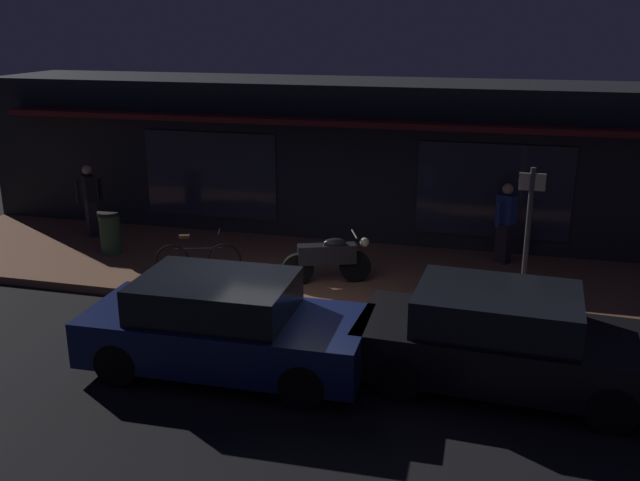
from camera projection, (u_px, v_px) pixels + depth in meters
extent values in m
plane|color=black|center=(277.00, 338.00, 11.51)|extent=(60.00, 60.00, 0.00)
cube|color=brown|center=(322.00, 273.00, 14.26)|extent=(18.00, 4.00, 0.15)
cube|color=black|center=(358.00, 158.00, 16.88)|extent=(18.00, 2.80, 3.60)
cube|color=#262838|center=(210.00, 175.00, 16.43)|extent=(3.20, 0.04, 2.00)
cube|color=#262838|center=(493.00, 191.00, 14.89)|extent=(3.20, 0.04, 2.00)
cube|color=#591919|center=(343.00, 123.00, 15.04)|extent=(16.20, 0.50, 0.12)
cylinder|color=black|center=(298.00, 269.00, 13.37)|extent=(0.60, 0.33, 0.60)
cylinder|color=black|center=(355.00, 267.00, 13.50)|extent=(0.60, 0.33, 0.60)
cube|color=black|center=(327.00, 254.00, 13.35)|extent=(1.13, 0.67, 0.36)
ellipsoid|color=black|center=(335.00, 243.00, 13.31)|extent=(0.50, 0.39, 0.20)
sphere|color=#F9EDB7|center=(365.00, 242.00, 13.37)|extent=(0.18, 0.18, 0.18)
cylinder|color=gray|center=(354.00, 234.00, 13.30)|extent=(0.23, 0.52, 0.03)
torus|color=black|center=(173.00, 261.00, 13.72)|extent=(0.64, 0.25, 0.66)
torus|color=black|center=(224.00, 260.00, 13.79)|extent=(0.64, 0.25, 0.66)
cube|color=black|center=(198.00, 250.00, 13.69)|extent=(0.87, 0.32, 0.06)
cube|color=brown|center=(184.00, 236.00, 13.59)|extent=(0.22, 0.14, 0.06)
cylinder|color=black|center=(219.00, 232.00, 13.61)|extent=(0.15, 0.41, 0.02)
cube|color=#28232D|center=(92.00, 218.00, 16.30)|extent=(0.34, 0.34, 0.85)
cube|color=black|center=(89.00, 188.00, 16.09)|extent=(0.43, 0.42, 0.58)
sphere|color=tan|center=(87.00, 170.00, 15.97)|extent=(0.22, 0.22, 0.22)
cylinder|color=black|center=(100.00, 190.00, 16.25)|extent=(0.13, 0.13, 0.52)
cylinder|color=black|center=(77.00, 192.00, 15.97)|extent=(0.13, 0.13, 0.52)
cube|color=#28232D|center=(503.00, 243.00, 14.51)|extent=(0.34, 0.33, 0.85)
cube|color=navy|center=(506.00, 209.00, 14.30)|extent=(0.44, 0.40, 0.58)
sphere|color=tan|center=(508.00, 189.00, 14.17)|extent=(0.22, 0.22, 0.22)
cylinder|color=navy|center=(498.00, 215.00, 14.16)|extent=(0.13, 0.13, 0.52)
cylinder|color=navy|center=(514.00, 210.00, 14.48)|extent=(0.13, 0.13, 0.52)
cylinder|color=#47474C|center=(527.00, 235.00, 12.38)|extent=(0.09, 0.09, 2.40)
cube|color=beige|center=(532.00, 182.00, 12.10)|extent=(0.44, 0.03, 0.30)
cylinder|color=#2D4C33|center=(111.00, 234.00, 15.08)|extent=(0.44, 0.44, 0.85)
cylinder|color=black|center=(109.00, 213.00, 14.94)|extent=(0.48, 0.48, 0.08)
cylinder|color=black|center=(329.00, 337.00, 10.82)|extent=(0.64, 0.23, 0.64)
cylinder|color=black|center=(303.00, 386.00, 9.38)|extent=(0.64, 0.23, 0.64)
cylinder|color=black|center=(166.00, 320.00, 11.43)|extent=(0.64, 0.23, 0.64)
cylinder|color=black|center=(118.00, 364.00, 9.98)|extent=(0.64, 0.23, 0.64)
cube|color=#141E4C|center=(227.00, 335.00, 10.33)|extent=(4.13, 1.84, 0.68)
cube|color=black|center=(216.00, 299.00, 10.20)|extent=(2.23, 1.64, 0.64)
cylinder|color=black|center=(603.00, 354.00, 10.25)|extent=(0.65, 0.25, 0.64)
cylinder|color=black|center=(611.00, 408.00, 8.83)|extent=(0.65, 0.25, 0.64)
cylinder|color=black|center=(418.00, 331.00, 11.03)|extent=(0.65, 0.25, 0.64)
cylinder|color=black|center=(398.00, 377.00, 9.61)|extent=(0.65, 0.25, 0.64)
cube|color=black|center=(505.00, 350.00, 9.86)|extent=(4.18, 1.96, 0.68)
cube|color=black|center=(497.00, 313.00, 9.74)|extent=(2.28, 1.71, 0.64)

